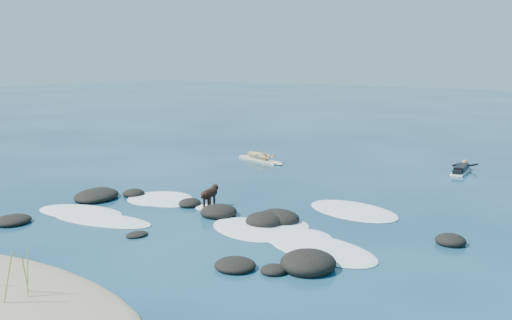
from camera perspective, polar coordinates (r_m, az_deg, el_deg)
The scene contains 6 objects.
ground at distance 17.78m, azimuth -3.05°, elevation -5.25°, with size 160.00×160.00×0.00m, color #0A2642.
reef_rocks at distance 16.68m, azimuth -5.52°, elevation -5.94°, with size 12.88×6.47×0.55m.
breaking_foam at distance 16.93m, azimuth -2.88°, elevation -6.00°, with size 11.27×7.55×0.12m.
standing_surfer_rig at distance 26.45m, azimuth 0.43°, elevation 1.38°, with size 3.03×1.23×1.75m.
paddling_surfer_rig at distance 25.39m, azimuth 19.84°, elevation -0.85°, with size 1.09×2.43×0.42m.
dog at distance 18.13m, azimuth -4.63°, elevation -3.35°, with size 0.47×1.17×0.75m.
Camera 1 is at (10.56, -13.51, 4.70)m, focal length 40.00 mm.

